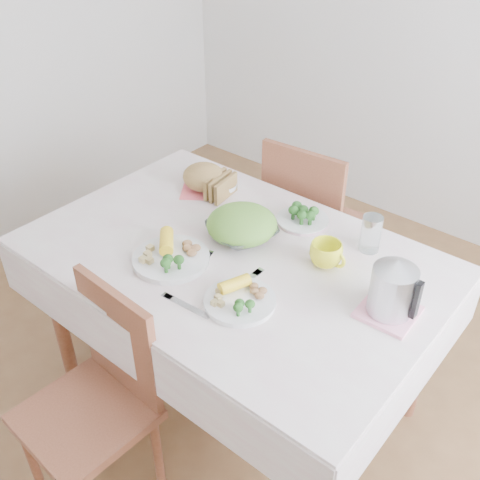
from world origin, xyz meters
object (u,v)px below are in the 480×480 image
Objects in this scene: yellow_mug at (326,254)px; electric_kettle at (394,284)px; salad_bowl at (242,232)px; dinner_plate_right at (240,301)px; dining_table at (233,330)px; dinner_plate_left at (171,259)px; chair_far at (318,224)px; chair_near at (83,408)px.

electric_kettle is at bearing -16.91° from yellow_mug.
salad_bowl is 1.05× the size of dinner_plate_right.
salad_bowl is 1.26× the size of electric_kettle.
dinner_plate_right is at bearing -163.72° from electric_kettle.
dining_table is 5.89× the size of dinner_plate_right.
salad_bowl reaches higher than dinner_plate_left.
yellow_mug is at bearing 10.76° from salad_bowl.
dinner_plate_right is 0.37m from yellow_mug.
salad_bowl is at bearing 128.53° from dinner_plate_right.
dinner_plate_right is (0.23, -0.29, -0.02)m from salad_bowl.
chair_far is at bearing 117.26° from electric_kettle.
dinner_plate_left reaches higher than dining_table.
electric_kettle is at bearing -2.40° from salad_bowl.
yellow_mug reaches higher than dinner_plate_left.
dinner_plate_right is (0.28, 0.47, 0.31)m from chair_near.
electric_kettle is (0.68, 0.73, 0.42)m from chair_near.
dinner_plate_right is at bearing -51.47° from salad_bowl.
electric_kettle is (0.59, 0.07, 0.51)m from dining_table.
dinner_plate_left is at bearing 176.91° from dinner_plate_right.
electric_kettle is (0.29, -0.09, 0.07)m from yellow_mug.
dinner_plate_left is 0.55m from yellow_mug.
electric_kettle reaches higher than dinner_plate_right.
dining_table is at bearing 135.37° from dinner_plate_right.
chair_far is 3.76× the size of salad_bowl.
salad_bowl reaches higher than dinner_plate_right.
yellow_mug is (0.38, 0.82, 0.34)m from chair_near.
dinner_plate_left is 1.41× the size of electric_kettle.
chair_near is at bearing -150.40° from electric_kettle.
salad_bowl is 0.29m from dinner_plate_left.
salad_bowl is (0.06, -0.66, 0.33)m from chair_far.
dinner_plate_left is (-0.10, -0.27, -0.02)m from salad_bowl.
dining_table is 1.49× the size of chair_far.
chair_far is 4.74× the size of electric_kettle.
yellow_mug is (0.39, -0.60, 0.34)m from chair_far.
electric_kettle is at bearing 33.99° from dinner_plate_right.
dining_table is 0.55m from yellow_mug.
electric_kettle is (0.73, 0.25, 0.11)m from dinner_plate_left.
dinner_plate_right is at bearing 103.15° from chair_far.
dining_table is at bearing 169.04° from electric_kettle.
dinner_plate_left is (-0.14, -0.18, 0.40)m from dining_table.
dinner_plate_left is (-0.04, -0.93, 0.31)m from chair_far.
chair_near reaches higher than dining_table.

